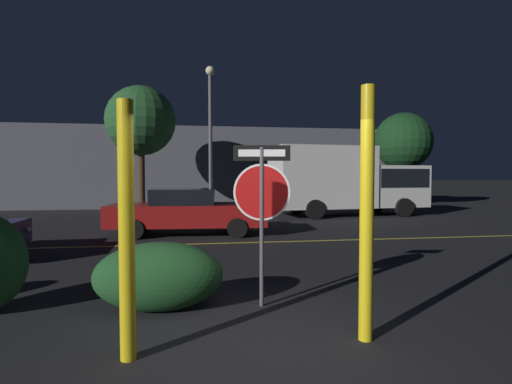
% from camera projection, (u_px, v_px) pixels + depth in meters
% --- Properties ---
extents(ground_plane, '(260.00, 260.00, 0.00)m').
position_uv_depth(ground_plane, '(261.00, 353.00, 4.23)').
color(ground_plane, black).
extents(road_center_stripe, '(36.93, 0.12, 0.01)m').
position_uv_depth(road_center_stripe, '(220.00, 243.00, 10.98)').
color(road_center_stripe, gold).
rests_on(road_center_stripe, ground_plane).
extents(stop_sign, '(0.80, 0.17, 2.31)m').
position_uv_depth(stop_sign, '(262.00, 193.00, 5.67)').
color(stop_sign, '#4C4C51').
rests_on(stop_sign, ground_plane).
extents(yellow_pole_left, '(0.16, 0.16, 2.64)m').
position_uv_depth(yellow_pole_left, '(127.00, 231.00, 4.02)').
color(yellow_pole_left, yellow).
rests_on(yellow_pole_left, ground_plane).
extents(yellow_pole_right, '(0.16, 0.16, 2.89)m').
position_uv_depth(yellow_pole_right, '(367.00, 214.00, 4.50)').
color(yellow_pole_right, yellow).
rests_on(yellow_pole_right, ground_plane).
extents(hedge_bush_2, '(1.78, 0.92, 0.96)m').
position_uv_depth(hedge_bush_2, '(159.00, 276.00, 5.53)').
color(hedge_bush_2, '#1E4C23').
rests_on(hedge_bush_2, ground_plane).
extents(passing_car_2, '(5.04, 2.18, 1.45)m').
position_uv_depth(passing_car_2, '(187.00, 211.00, 12.59)').
color(passing_car_2, maroon).
rests_on(passing_car_2, ground_plane).
extents(delivery_truck, '(7.31, 3.05, 3.17)m').
position_uv_depth(delivery_truck, '(347.00, 180.00, 18.51)').
color(delivery_truck, silver).
rests_on(delivery_truck, ground_plane).
extents(street_lamp, '(0.38, 0.38, 6.43)m').
position_uv_depth(street_lamp, '(210.00, 128.00, 16.79)').
color(street_lamp, '#4C4C51').
rests_on(street_lamp, ground_plane).
extents(tree_0, '(3.41, 3.41, 5.60)m').
position_uv_depth(tree_0, '(403.00, 142.00, 23.87)').
color(tree_0, '#422D1E').
rests_on(tree_0, ground_plane).
extents(tree_1, '(3.17, 3.17, 5.95)m').
position_uv_depth(tree_1, '(141.00, 121.00, 18.26)').
color(tree_1, '#422D1E').
rests_on(tree_1, ground_plane).
extents(building_backdrop, '(29.44, 3.20, 4.63)m').
position_uv_depth(building_backdrop, '(160.00, 168.00, 23.70)').
color(building_backdrop, '#4C4C56').
rests_on(building_backdrop, ground_plane).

